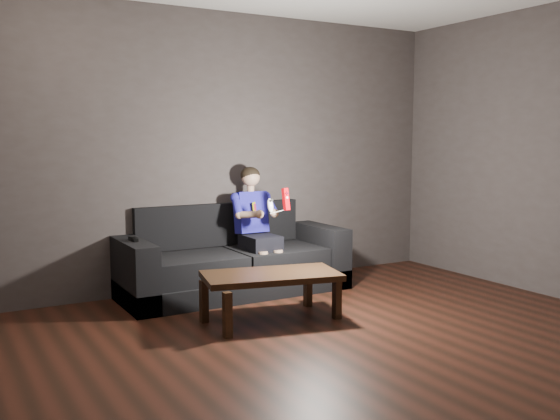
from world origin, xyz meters
TOP-DOWN VIEW (x-y plane):
  - floor at (0.00, 0.00)m, footprint 5.00×5.00m
  - back_wall at (0.00, 2.50)m, footprint 5.00×0.04m
  - sofa at (-0.02, 2.20)m, footprint 2.16×0.93m
  - child at (0.22, 2.14)m, footprint 0.45×0.55m
  - wii_remote_red at (0.31, 1.72)m, footprint 0.06×0.08m
  - nunchuk_white at (0.15, 1.72)m, footprint 0.06×0.09m
  - wii_remote_black at (-0.99, 2.12)m, footprint 0.04×0.17m
  - coffee_table at (-0.15, 1.17)m, footprint 1.18×0.77m

SIDE VIEW (x-z plane):
  - floor at x=0.00m, z-range 0.00..0.00m
  - sofa at x=-0.02m, z-range -0.14..0.69m
  - coffee_table at x=-0.15m, z-range 0.14..0.54m
  - wii_remote_black at x=-0.99m, z-range 0.59..0.62m
  - child at x=0.22m, z-range 0.16..1.26m
  - nunchuk_white at x=0.15m, z-range 0.80..0.94m
  - wii_remote_red at x=0.31m, z-range 0.82..1.03m
  - back_wall at x=0.00m, z-range 0.00..2.70m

